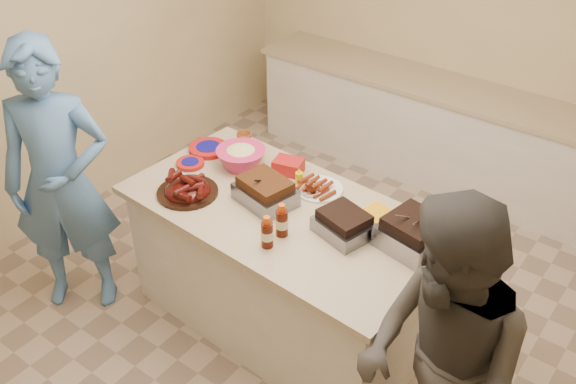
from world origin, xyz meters
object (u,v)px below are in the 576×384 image
Objects in this scene: rib_platter at (188,193)px; bbq_bottle_b at (267,246)px; bbq_bottle_a at (282,235)px; island at (284,320)px; roasting_pan at (412,246)px; mustard_bottle at (299,185)px; guest_blue at (87,294)px; coleslaw_bowl at (242,167)px; plastic_cup at (245,146)px.

rib_platter is 1.91× the size of bbq_bottle_b.
bbq_bottle_a is (0.73, 0.03, -0.00)m from rib_platter.
bbq_bottle_b reaches higher than island.
island is 5.14× the size of rib_platter.
bbq_bottle_b is (-0.65, -0.49, 0.00)m from roasting_pan.
rib_platter is at bearing -135.76° from mustard_bottle.
bbq_bottle_b is at bearing -8.32° from rib_platter.
roasting_pan reaches higher than island.
roasting_pan is at bearing 29.00° from bbq_bottle_a.
bbq_bottle_a reaches higher than island.
mustard_bottle is at bearing 44.24° from rib_platter.
island is at bearing -12.65° from guest_blue.
rib_platter is 0.45m from coleslaw_bowl.
rib_platter is 1.26m from guest_blue.
roasting_pan is 1.50m from plastic_cup.
coleslaw_bowl is (-1.30, 0.06, 0.00)m from roasting_pan.
bbq_bottle_a reaches higher than mustard_bottle.
bbq_bottle_a is at bearing -21.98° from guest_blue.
coleslaw_bowl is 0.28m from plastic_cup.
plastic_cup is at bearing 163.68° from mustard_bottle.
bbq_bottle_b is (0.66, -0.55, 0.00)m from coleslaw_bowl.
guest_blue is at bearing -162.65° from bbq_bottle_a.
coleslaw_bowl is 1.57× the size of bbq_bottle_a.
island is 1.03× the size of guest_blue.
coleslaw_bowl is (-0.51, 0.22, 0.94)m from island.
rib_platter reaches higher than guest_blue.
bbq_bottle_b is at bearing -63.49° from island.
rib_platter is 3.52× the size of plastic_cup.
plastic_cup is at bearing 141.93° from bbq_bottle_a.
mustard_bottle is (-0.87, 0.11, 0.00)m from roasting_pan.
guest_blue is at bearing -119.33° from plastic_cup.
coleslaw_bowl reaches higher than plastic_cup.
roasting_pan is at bearing -2.62° from coleslaw_bowl.
coleslaw_bowl is 1.50m from guest_blue.
bbq_bottle_b reaches higher than mustard_bottle.
island is 0.98m from mustard_bottle.
bbq_bottle_a is 1.62× the size of mustard_bottle.
island is 1.24m from plastic_cup.
rib_platter reaches higher than island.
coleslaw_bowl is (0.07, 0.44, -0.00)m from rib_platter.
roasting_pan is 0.81m from bbq_bottle_b.
plastic_cup is at bearing 125.82° from coleslaw_bowl.
roasting_pan is 2.97× the size of plastic_cup.
guest_blue is at bearing -143.02° from mustard_bottle.
roasting_pan is 0.17× the size of guest_blue.
bbq_bottle_a reaches higher than rib_platter.
coleslaw_bowl reaches higher than mustard_bottle.
roasting_pan is 0.99× the size of coleslaw_bowl.
coleslaw_bowl is at bearing 8.73° from guest_blue.
plastic_cup is at bearing 98.20° from rib_platter.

